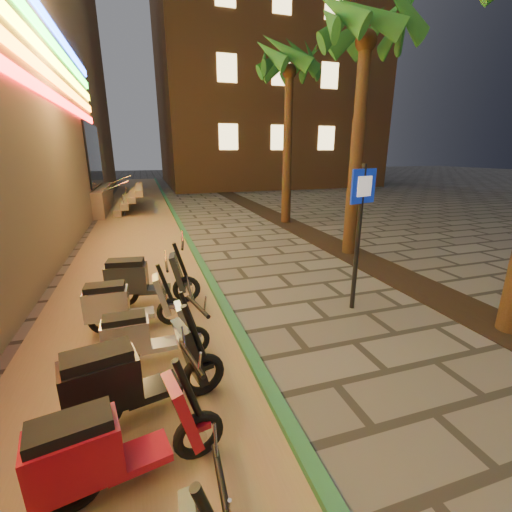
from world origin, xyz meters
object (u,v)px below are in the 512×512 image
object	(u,v)px
pedestrian_sign	(360,219)
scooter_6	(129,379)
scooter_7	(144,336)
scooter_9	(142,279)
scooter_5	(109,447)
scooter_8	(123,304)

from	to	relation	value
pedestrian_sign	scooter_6	bearing A→B (deg)	-171.99
scooter_7	scooter_9	distance (m)	2.11
scooter_5	scooter_6	world-z (taller)	scooter_6
pedestrian_sign	scooter_7	distance (m)	4.20
scooter_6	scooter_8	world-z (taller)	scooter_6
scooter_6	scooter_8	size ratio (longest dim) A/B	1.12
scooter_9	scooter_7	bearing A→B (deg)	-82.29
scooter_7	scooter_9	xyz separation A→B (m)	(-0.01, 2.10, 0.09)
scooter_5	scooter_8	world-z (taller)	scooter_5
scooter_7	scooter_9	world-z (taller)	scooter_9
scooter_5	scooter_7	xyz separation A→B (m)	(0.29, 1.98, -0.06)
scooter_9	pedestrian_sign	bearing A→B (deg)	-12.25
scooter_8	scooter_9	distance (m)	1.04
scooter_8	scooter_9	bearing A→B (deg)	73.99
scooter_5	scooter_9	size ratio (longest dim) A/B	0.94
scooter_5	pedestrian_sign	bearing A→B (deg)	21.22
scooter_5	scooter_8	xyz separation A→B (m)	(-0.02, 3.09, -0.01)
scooter_7	scooter_9	size ratio (longest dim) A/B	0.83
pedestrian_sign	scooter_9	bearing A→B (deg)	144.46
scooter_5	scooter_8	distance (m)	3.09
pedestrian_sign	scooter_8	distance (m)	4.45
scooter_5	scooter_7	world-z (taller)	scooter_5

